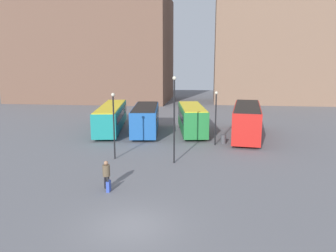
# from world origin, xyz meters

# --- Properties ---
(ground_plane) EXTENTS (160.00, 160.00, 0.00)m
(ground_plane) POSITION_xyz_m (0.00, 0.00, 0.00)
(ground_plane) COLOR slate
(building_block_left) EXTENTS (30.98, 17.13, 20.50)m
(building_block_left) POSITION_xyz_m (-20.01, 51.78, 10.25)
(building_block_left) COLOR brown
(building_block_left) RESTS_ON ground_plane
(bus_0) EXTENTS (4.42, 12.56, 2.84)m
(bus_0) POSITION_xyz_m (-7.53, 22.04, 1.56)
(bus_0) COLOR #19847F
(bus_0) RESTS_ON ground_plane
(bus_1) EXTENTS (3.72, 9.46, 2.98)m
(bus_1) POSITION_xyz_m (-3.30, 20.85, 1.62)
(bus_1) COLOR #1E56A3
(bus_1) RESTS_ON ground_plane
(bus_2) EXTENTS (3.82, 9.40, 3.01)m
(bus_2) POSITION_xyz_m (1.73, 21.53, 1.63)
(bus_2) COLOR #237A38
(bus_2) RESTS_ON ground_plane
(bus_3) EXTENTS (3.83, 11.25, 3.31)m
(bus_3) POSITION_xyz_m (7.52, 20.39, 1.80)
(bus_3) COLOR red
(bus_3) RESTS_ON ground_plane
(traveler) EXTENTS (0.46, 0.46, 1.77)m
(traveler) POSITION_xyz_m (-2.58, 4.47, 1.05)
(traveler) COLOR black
(traveler) RESTS_ON ground_plane
(suitcase) EXTENTS (0.20, 0.43, 0.96)m
(suitcase) POSITION_xyz_m (-2.33, 4.02, 0.34)
(suitcase) COLOR #334CB2
(suitcase) RESTS_ON ground_plane
(lamp_post_0) EXTENTS (0.28, 0.28, 6.65)m
(lamp_post_0) POSITION_xyz_m (0.97, 10.20, 3.84)
(lamp_post_0) COLOR black
(lamp_post_0) RESTS_ON ground_plane
(lamp_post_1) EXTENTS (0.28, 0.28, 5.31)m
(lamp_post_1) POSITION_xyz_m (-3.89, 10.74, 3.15)
(lamp_post_1) COLOR black
(lamp_post_1) RESTS_ON ground_plane
(lamp_post_2) EXTENTS (0.28, 0.28, 5.06)m
(lamp_post_2) POSITION_xyz_m (4.21, 16.27, 3.02)
(lamp_post_2) COLOR black
(lamp_post_2) RESTS_ON ground_plane
(trash_bin) EXTENTS (0.52, 0.52, 0.85)m
(trash_bin) POSITION_xyz_m (5.02, 17.01, 0.42)
(trash_bin) COLOR #47474C
(trash_bin) RESTS_ON ground_plane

